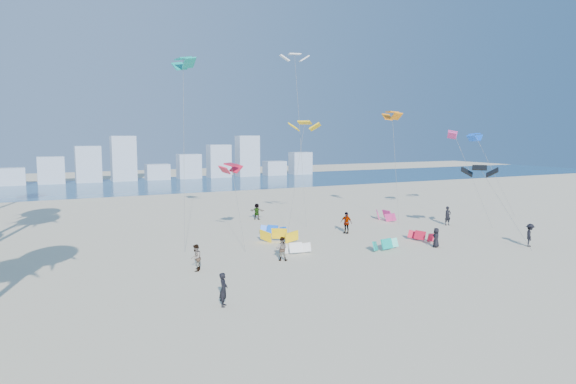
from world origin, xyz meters
name	(u,v)px	position (x,y,z in m)	size (l,w,h in m)	color
ground	(386,330)	(0.00, 0.00, 0.00)	(220.00, 220.00, 0.00)	beige
ocean	(125,186)	(0.00, 72.00, 0.01)	(220.00, 220.00, 0.00)	navy
kitesurfer_near	(224,290)	(-5.45, 6.33, 0.88)	(0.64, 0.42, 1.76)	black
kitesurfer_mid	(282,249)	(1.39, 13.73, 0.84)	(0.81, 0.63, 1.67)	gray
kitesurfers_far	(363,228)	(11.02, 17.83, 0.88)	(27.42, 22.69, 1.92)	black
grounded_kites	(339,233)	(9.15, 18.69, 0.44)	(17.18, 13.57, 1.01)	white
flying_kites	(359,115)	(13.52, 22.49, 10.55)	(35.90, 20.09, 16.90)	red
distant_skyline	(109,165)	(-1.19, 82.00, 3.09)	(85.00, 3.00, 8.40)	#9EADBF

